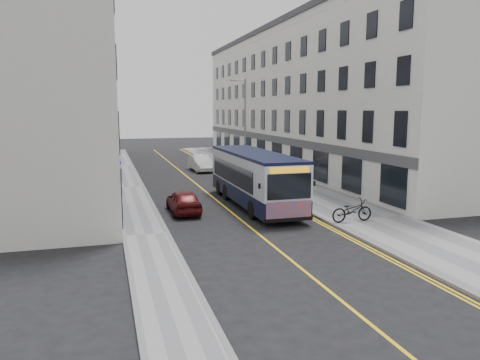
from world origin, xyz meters
TOP-DOWN VIEW (x-y plane):
  - ground at (0.00, 0.00)m, footprint 140.00×140.00m
  - pavement_east at (6.25, 12.00)m, footprint 4.50×64.00m
  - pavement_west at (-5.00, 12.00)m, footprint 2.00×64.00m
  - kerb_east at (4.00, 12.00)m, footprint 0.18×64.00m
  - kerb_west at (-4.00, 12.00)m, footprint 0.18×64.00m
  - road_centre_line at (0.00, 12.00)m, footprint 0.12×64.00m
  - road_dbl_yellow_inner at (3.55, 12.00)m, footprint 0.10×64.00m
  - road_dbl_yellow_outer at (3.75, 12.00)m, footprint 0.10×64.00m
  - terrace_east at (11.50, 21.00)m, footprint 6.00×46.00m
  - terrace_west at (-9.00, 21.00)m, footprint 6.00×46.00m
  - streetlamp at (4.17, 14.00)m, footprint 1.32×0.18m
  - city_bus at (1.74, 3.86)m, footprint 2.54×10.87m
  - bicycle at (5.02, -1.70)m, footprint 2.19×0.80m
  - pedestrian_near at (5.25, 11.24)m, footprint 0.63×0.44m
  - pedestrian_far at (5.85, 16.16)m, footprint 1.12×1.10m
  - car_white at (1.80, 19.97)m, footprint 1.72×4.44m
  - car_maroon at (-2.55, 3.15)m, footprint 1.58×3.85m

SIDE VIEW (x-z plane):
  - ground at x=0.00m, z-range 0.00..0.00m
  - road_centre_line at x=0.00m, z-range 0.00..0.01m
  - road_dbl_yellow_inner at x=3.55m, z-range 0.00..0.01m
  - road_dbl_yellow_outer at x=3.75m, z-range 0.00..0.01m
  - pavement_east at x=6.25m, z-range 0.00..0.12m
  - pavement_west at x=-5.00m, z-range 0.00..0.12m
  - kerb_east at x=4.00m, z-range 0.00..0.13m
  - kerb_west at x=-4.00m, z-range 0.00..0.13m
  - car_maroon at x=-2.55m, z-range 0.00..1.31m
  - bicycle at x=5.02m, z-range 0.12..1.26m
  - car_white at x=1.80m, z-range 0.00..1.44m
  - pedestrian_near at x=5.25m, z-range 0.12..1.78m
  - pedestrian_far at x=5.85m, z-range 0.12..1.94m
  - city_bus at x=1.74m, z-range 0.15..3.30m
  - streetlamp at x=4.17m, z-range 0.38..8.38m
  - terrace_east at x=11.50m, z-range 0.00..13.00m
  - terrace_west at x=-9.00m, z-range 0.00..13.00m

